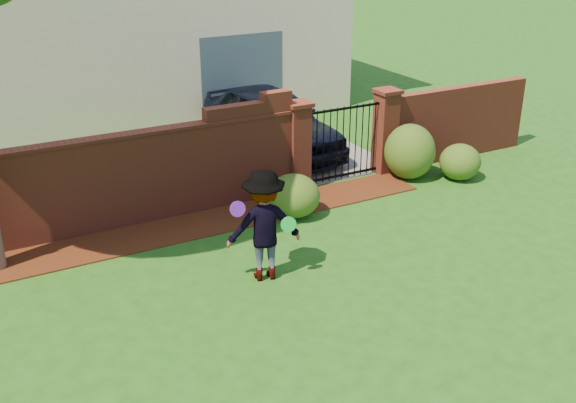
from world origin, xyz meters
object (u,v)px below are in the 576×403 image
car (278,123)px  man (264,226)px  frisbee_green (288,224)px  frisbee_purple (238,209)px

car → man: 5.94m
man → frisbee_green: man is taller
car → frisbee_purple: (-3.42, -5.21, 0.55)m
man → frisbee_green: size_ratio=7.36×
frisbee_purple → frisbee_green: 0.85m
man → frisbee_green: 0.39m
car → frisbee_purple: car is taller
frisbee_green → frisbee_purple: bearing=165.3°
car → frisbee_purple: size_ratio=18.61×
man → frisbee_purple: size_ratio=7.43×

